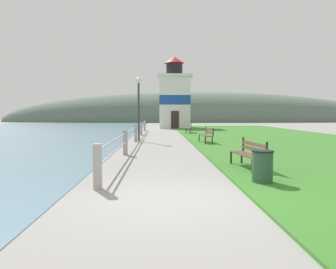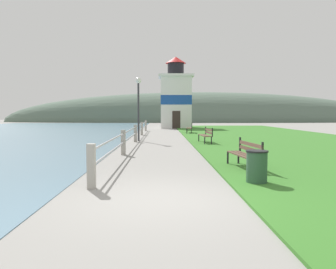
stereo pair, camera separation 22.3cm
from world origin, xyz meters
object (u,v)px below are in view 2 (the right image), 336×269
at_px(park_bench_midway, 206,134).
at_px(park_bench_far, 190,127).
at_px(trash_bin, 257,167).
at_px(lamp_post, 138,97).
at_px(park_bench_near, 246,152).
at_px(lighthouse, 176,98).

xyz_separation_m(park_bench_midway, park_bench_far, (-0.13, 9.34, -0.00)).
xyz_separation_m(trash_bin, lamp_post, (-3.79, 12.67, 2.31)).
distance_m(park_bench_far, trash_bin, 20.13).
bearing_deg(lamp_post, park_bench_near, -69.08).
bearing_deg(trash_bin, park_bench_far, 89.73).
distance_m(park_bench_midway, lamp_post, 4.95).
relative_size(park_bench_far, lamp_post, 0.46).
relative_size(park_bench_far, trash_bin, 2.15).
height_order(lighthouse, trash_bin, lighthouse).
bearing_deg(park_bench_far, lamp_post, 68.02).
height_order(park_bench_midway, trash_bin, park_bench_midway).
xyz_separation_m(park_bench_midway, trash_bin, (-0.22, -10.78, -0.12)).
distance_m(lighthouse, trash_bin, 30.78).
distance_m(park_bench_near, park_bench_far, 18.04).
bearing_deg(lighthouse, park_bench_far, -85.54).
height_order(park_bench_near, trash_bin, park_bench_near).
xyz_separation_m(park_bench_near, park_bench_far, (-0.17, 18.04, -0.00)).
distance_m(park_bench_near, lighthouse, 28.70).
bearing_deg(park_bench_near, lamp_post, -75.26).
distance_m(park_bench_near, lamp_post, 11.55).
relative_size(park_bench_midway, lighthouse, 0.23).
relative_size(lighthouse, trash_bin, 9.88).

